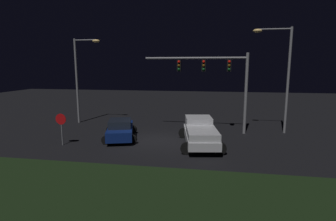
# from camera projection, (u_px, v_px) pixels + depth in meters

# --- Properties ---
(ground_plane) EXTENTS (80.00, 80.00, 0.00)m
(ground_plane) POSITION_uv_depth(u_px,v_px,m) (155.00, 140.00, 19.74)
(ground_plane) COLOR black
(grass_median) EXTENTS (23.19, 7.20, 0.10)m
(grass_median) POSITION_uv_depth(u_px,v_px,m) (108.00, 198.00, 10.88)
(grass_median) COLOR black
(grass_median) RESTS_ON ground_plane
(pickup_truck) EXTENTS (3.44, 5.65, 1.80)m
(pickup_truck) POSITION_uv_depth(u_px,v_px,m) (200.00, 131.00, 18.38)
(pickup_truck) COLOR #B7B7BC
(pickup_truck) RESTS_ON ground_plane
(car_sedan) EXTENTS (3.25, 4.73, 1.51)m
(car_sedan) POSITION_uv_depth(u_px,v_px,m) (120.00, 129.00, 19.98)
(car_sedan) COLOR navy
(car_sedan) RESTS_ON ground_plane
(traffic_signal_gantry) EXTENTS (8.32, 0.56, 6.50)m
(traffic_signal_gantry) POSITION_uv_depth(u_px,v_px,m) (215.00, 73.00, 21.25)
(traffic_signal_gantry) COLOR slate
(traffic_signal_gantry) RESTS_ON ground_plane
(street_lamp_left) EXTENTS (2.58, 0.44, 8.00)m
(street_lamp_left) POSITION_uv_depth(u_px,v_px,m) (81.00, 71.00, 25.05)
(street_lamp_left) COLOR slate
(street_lamp_left) RESTS_ON ground_plane
(street_lamp_right) EXTENTS (3.01, 0.44, 8.48)m
(street_lamp_right) POSITION_uv_depth(u_px,v_px,m) (281.00, 67.00, 21.11)
(street_lamp_right) COLOR slate
(street_lamp_right) RESTS_ON ground_plane
(stop_sign) EXTENTS (0.76, 0.08, 2.23)m
(stop_sign) POSITION_uv_depth(u_px,v_px,m) (61.00, 123.00, 18.21)
(stop_sign) COLOR slate
(stop_sign) RESTS_ON ground_plane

